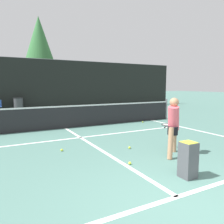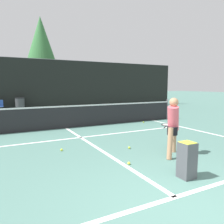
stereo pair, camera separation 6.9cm
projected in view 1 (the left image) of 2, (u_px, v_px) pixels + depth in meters
The scene contains 17 objects.
ground_plane at pixel (197, 209), 3.16m from camera, with size 100.00×100.00×0.00m, color #4C756B.
court_baseline_near at pixel (177, 197), 3.51m from camera, with size 11.00×0.10×0.01m, color white.
court_service_line at pixel (81, 137), 7.50m from camera, with size 8.25×0.10×0.01m, color white.
court_center_mark at pixel (96, 147), 6.33m from camera, with size 0.10×6.42×0.01m, color white.
court_sideline_right at pixel (203, 132), 8.43m from camera, with size 0.10×7.42×0.01m, color white.
net at pixel (65, 116), 9.08m from camera, with size 11.09×0.09×1.07m.
fence_back at pixel (35, 85), 15.38m from camera, with size 24.00×0.06×3.66m.
player_practicing at pixel (173, 124), 5.58m from camera, with size 0.87×1.03×1.48m.
tennis_ball_scattered_0 at pixel (129, 148), 6.18m from camera, with size 0.07×0.07×0.07m, color #D1E033.
tennis_ball_scattered_1 at pixel (143, 122), 10.46m from camera, with size 0.07×0.07×0.07m, color #D1E033.
tennis_ball_scattered_3 at pixel (62, 150), 5.95m from camera, with size 0.07×0.07×0.07m, color #D1E033.
tennis_ball_scattered_4 at pixel (130, 163), 4.95m from camera, with size 0.07×0.07×0.07m, color #D1E033.
ball_hopper at pixel (188, 159), 4.22m from camera, with size 0.28×0.28×0.71m.
trash_bin at pixel (19, 105), 14.49m from camera, with size 0.61×0.61×0.97m.
parked_car at pixel (79, 98), 20.48m from camera, with size 1.69×4.47×1.37m.
tree_west at pixel (39, 43), 19.91m from camera, with size 3.01×3.01×8.02m.
building_far at pixel (17, 79), 27.91m from camera, with size 36.00×2.40×5.07m, color gray.
Camera 1 is at (-2.49, -2.04, 1.79)m, focal length 35.00 mm.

